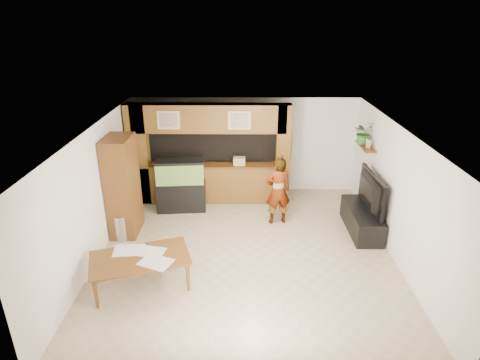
{
  "coord_description": "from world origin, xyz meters",
  "views": [
    {
      "loc": [
        -0.07,
        -7.15,
        4.63
      ],
      "look_at": [
        -0.12,
        0.6,
        1.39
      ],
      "focal_mm": 30.0,
      "sensor_mm": 36.0,
      "label": 1
    }
  ],
  "objects_px": {
    "pantry_cabinet": "(123,186)",
    "dining_table": "(141,272)",
    "person": "(278,191)",
    "aquarium": "(181,186)",
    "television": "(365,192)"
  },
  "relations": [
    {
      "from": "pantry_cabinet",
      "to": "person",
      "type": "relative_size",
      "value": 1.36
    },
    {
      "from": "aquarium",
      "to": "dining_table",
      "type": "bearing_deg",
      "value": -100.04
    },
    {
      "from": "television",
      "to": "dining_table",
      "type": "bearing_deg",
      "value": 112.53
    },
    {
      "from": "aquarium",
      "to": "person",
      "type": "xyz_separation_m",
      "value": [
        2.35,
        -0.63,
        0.17
      ]
    },
    {
      "from": "pantry_cabinet",
      "to": "dining_table",
      "type": "height_order",
      "value": "pantry_cabinet"
    },
    {
      "from": "pantry_cabinet",
      "to": "aquarium",
      "type": "xyz_separation_m",
      "value": [
        1.1,
        1.08,
        -0.46
      ]
    },
    {
      "from": "pantry_cabinet",
      "to": "person",
      "type": "distance_m",
      "value": 3.49
    },
    {
      "from": "pantry_cabinet",
      "to": "television",
      "type": "bearing_deg",
      "value": 0.72
    },
    {
      "from": "person",
      "to": "aquarium",
      "type": "bearing_deg",
      "value": -25.66
    },
    {
      "from": "aquarium",
      "to": "dining_table",
      "type": "xyz_separation_m",
      "value": [
        -0.29,
        -3.09,
        -0.35
      ]
    },
    {
      "from": "dining_table",
      "to": "pantry_cabinet",
      "type": "bearing_deg",
      "value": 93.97
    },
    {
      "from": "television",
      "to": "dining_table",
      "type": "distance_m",
      "value": 5.04
    },
    {
      "from": "pantry_cabinet",
      "to": "aquarium",
      "type": "relative_size",
      "value": 1.67
    },
    {
      "from": "pantry_cabinet",
      "to": "dining_table",
      "type": "xyz_separation_m",
      "value": [
        0.81,
        -2.01,
        -0.81
      ]
    },
    {
      "from": "person",
      "to": "dining_table",
      "type": "relative_size",
      "value": 0.95
    }
  ]
}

